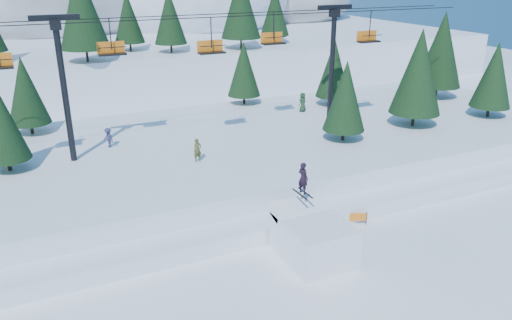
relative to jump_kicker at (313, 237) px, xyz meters
name	(u,v)px	position (x,y,z in m)	size (l,w,h in m)	color
ground	(303,292)	(-2.15, -2.72, -1.30)	(160.00, 160.00, 0.00)	white
mid_shelf	(192,157)	(-2.15, 15.28, -0.05)	(70.00, 22.00, 2.50)	white
berm	(241,217)	(-2.15, 5.28, -0.75)	(70.00, 6.00, 1.10)	white
mountain_ridge	(55,7)	(-7.23, 70.65, 8.34)	(119.00, 61.47, 26.46)	white
jump_kicker	(313,237)	(0.00, 0.00, 0.00)	(3.47, 4.73, 5.32)	white
chairlift	(198,57)	(-1.31, 15.33, 8.02)	(46.00, 3.21, 10.28)	black
conifer_stand	(240,84)	(2.48, 15.99, 5.41)	(62.38, 17.59, 9.07)	black
distant_skiers	(150,139)	(-5.50, 15.11, 2.09)	(29.66, 9.44, 1.86)	#33273F
banner_near	(345,217)	(3.93, 2.41, -0.76)	(2.62, 1.19, 0.90)	black
banner_far	(413,197)	(10.07, 2.95, -0.76)	(2.86, 0.07, 0.90)	black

